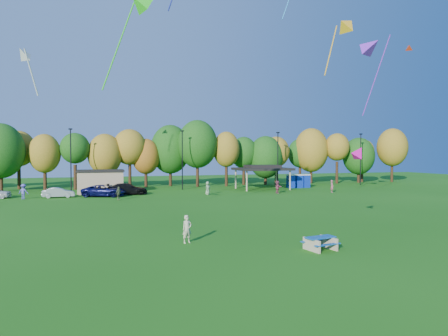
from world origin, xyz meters
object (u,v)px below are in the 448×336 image
object	(u,v)px
car_c	(104,191)
car_d	(127,189)
picnic_table	(320,242)
car_b	(58,193)
kite_flyer	(187,229)
porta_potties	(298,181)

from	to	relation	value
car_c	car_d	xyz separation A→B (m)	(3.00, 1.60, 0.01)
picnic_table	car_b	distance (m)	37.89
picnic_table	car_b	size ratio (longest dim) A/B	0.51
picnic_table	kite_flyer	world-z (taller)	kite_flyer
picnic_table	car_b	bearing A→B (deg)	106.47
kite_flyer	car_b	size ratio (longest dim) A/B	0.45
car_b	car_c	xyz separation A→B (m)	(5.48, -0.47, 0.13)
car_b	car_d	world-z (taller)	car_d
porta_potties	picnic_table	xyz separation A→B (m)	(-18.73, -38.27, -0.66)
kite_flyer	car_d	bearing A→B (deg)	76.01
picnic_table	car_d	xyz separation A→B (m)	(-8.57, 34.96, 0.33)
kite_flyer	car_c	world-z (taller)	kite_flyer
porta_potties	car_b	size ratio (longest dim) A/B	0.97
porta_potties	car_d	xyz separation A→B (m)	(-27.29, -3.30, -0.32)
car_c	car_d	distance (m)	3.40
porta_potties	car_b	xyz separation A→B (m)	(-35.78, -4.42, -0.46)
porta_potties	picnic_table	bearing A→B (deg)	-116.08
car_d	porta_potties	bearing A→B (deg)	-81.34
car_c	kite_flyer	bearing A→B (deg)	-152.30
kite_flyer	car_b	bearing A→B (deg)	91.71
porta_potties	car_d	world-z (taller)	porta_potties
car_c	picnic_table	bearing A→B (deg)	-142.25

